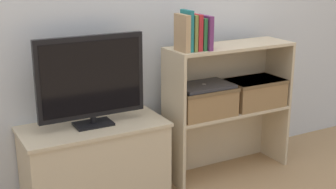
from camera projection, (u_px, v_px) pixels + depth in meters
tv_stand at (95, 163)px, 2.81m from camera, size 0.86×0.41×0.48m
tv at (91, 79)px, 2.66m from camera, size 0.64×0.14×0.53m
bookshelf_lower_tier at (222, 130)px, 3.24m from camera, size 0.86×0.29×0.45m
bookshelf_upper_tier at (224, 67)px, 3.11m from camera, size 0.86×0.29×0.44m
book_tan at (182, 33)px, 2.77m from camera, size 0.03×0.15×0.22m
book_teal at (187, 31)px, 2.79m from camera, size 0.03×0.12×0.25m
book_olive at (191, 33)px, 2.80m from camera, size 0.02×0.13×0.22m
book_crimson at (196, 32)px, 2.82m from camera, size 0.03×0.12×0.22m
book_forest at (200, 34)px, 2.84m from camera, size 0.02×0.13×0.19m
book_plum at (205, 32)px, 2.85m from camera, size 0.03×0.16×0.21m
storage_basket_left at (204, 100)px, 3.01m from camera, size 0.39×0.26×0.19m
storage_basket_right at (254, 91)px, 3.19m from camera, size 0.39×0.26×0.19m
laptop at (204, 86)px, 2.98m from camera, size 0.36×0.24×0.02m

